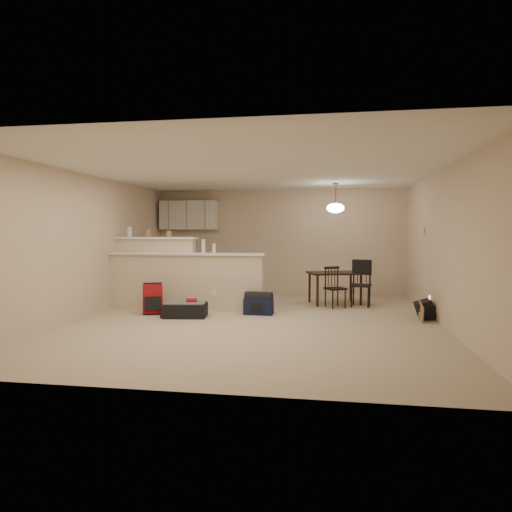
% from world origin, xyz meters
% --- Properties ---
extents(room, '(7.00, 7.02, 2.50)m').
position_xyz_m(room, '(0.00, 0.00, 1.25)').
color(room, '#C0AE93').
rests_on(room, ground).
extents(breakfast_bar, '(3.08, 0.58, 1.39)m').
position_xyz_m(breakfast_bar, '(-1.76, 0.98, 0.61)').
color(breakfast_bar, beige).
rests_on(breakfast_bar, ground).
extents(upper_cabinets, '(1.40, 0.34, 0.70)m').
position_xyz_m(upper_cabinets, '(-2.20, 3.32, 1.90)').
color(upper_cabinets, white).
rests_on(upper_cabinets, room).
extents(kitchen_counter, '(1.80, 0.60, 0.90)m').
position_xyz_m(kitchen_counter, '(-2.00, 3.19, 0.45)').
color(kitchen_counter, white).
rests_on(kitchen_counter, ground).
extents(thermostat, '(0.02, 0.12, 0.12)m').
position_xyz_m(thermostat, '(2.98, 1.55, 1.50)').
color(thermostat, beige).
rests_on(thermostat, room).
extents(jar, '(0.10, 0.10, 0.20)m').
position_xyz_m(jar, '(-2.73, 1.12, 1.49)').
color(jar, silver).
rests_on(jar, breakfast_bar).
extents(cereal_box, '(0.10, 0.07, 0.16)m').
position_xyz_m(cereal_box, '(-2.34, 1.12, 1.47)').
color(cereal_box, '#96704D').
rests_on(cereal_box, breakfast_bar).
extents(small_box, '(0.08, 0.06, 0.12)m').
position_xyz_m(small_box, '(-1.91, 1.12, 1.45)').
color(small_box, '#96704D').
rests_on(small_box, breakfast_bar).
extents(bottle_a, '(0.07, 0.07, 0.26)m').
position_xyz_m(bottle_a, '(-1.15, 0.90, 1.22)').
color(bottle_a, silver).
rests_on(bottle_a, breakfast_bar).
extents(bottle_b, '(0.06, 0.06, 0.18)m').
position_xyz_m(bottle_b, '(-0.94, 0.90, 1.18)').
color(bottle_b, silver).
rests_on(bottle_b, breakfast_bar).
extents(dining_table, '(1.23, 1.01, 0.66)m').
position_xyz_m(dining_table, '(1.34, 2.04, 0.58)').
color(dining_table, black).
rests_on(dining_table, ground).
extents(pendant_lamp, '(0.36, 0.36, 0.62)m').
position_xyz_m(pendant_lamp, '(1.34, 2.04, 1.99)').
color(pendant_lamp, brown).
rests_on(pendant_lamp, room).
extents(dining_chair_near, '(0.47, 0.47, 0.80)m').
position_xyz_m(dining_chair_near, '(1.34, 1.55, 0.40)').
color(dining_chair_near, black).
rests_on(dining_chair_near, ground).
extents(dining_chair_far, '(0.46, 0.44, 0.91)m').
position_xyz_m(dining_chair_far, '(1.85, 1.74, 0.46)').
color(dining_chair_far, black).
rests_on(dining_chair_far, ground).
extents(suitcase, '(0.78, 0.56, 0.24)m').
position_xyz_m(suitcase, '(-1.25, 0.12, 0.12)').
color(suitcase, black).
rests_on(suitcase, ground).
extents(red_backpack, '(0.41, 0.34, 0.53)m').
position_xyz_m(red_backpack, '(-1.95, 0.33, 0.26)').
color(red_backpack, maroon).
rests_on(red_backpack, ground).
extents(navy_duffel, '(0.52, 0.30, 0.28)m').
position_xyz_m(navy_duffel, '(-0.03, 0.58, 0.14)').
color(navy_duffel, '#111738').
rests_on(navy_duffel, ground).
extents(black_daypack, '(0.26, 0.36, 0.31)m').
position_xyz_m(black_daypack, '(2.85, 0.61, 0.15)').
color(black_daypack, black).
rests_on(black_daypack, ground).
extents(cardboard_sheet, '(0.03, 0.39, 0.30)m').
position_xyz_m(cardboard_sheet, '(2.74, 0.35, 0.15)').
color(cardboard_sheet, '#96704D').
rests_on(cardboard_sheet, ground).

